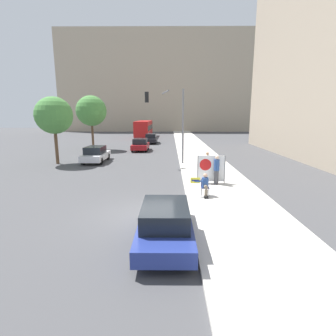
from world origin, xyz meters
TOP-DOWN VIEW (x-y plane):
  - ground_plane at (0.00, 0.00)m, footprint 160.00×160.00m
  - sidewalk_curb at (4.07, 15.00)m, footprint 4.29×90.00m
  - building_backdrop_far at (-2.00, 64.57)m, footprint 52.00×12.00m
  - seated_protester at (2.90, 2.39)m, footprint 0.98×0.77m
  - jogger_on_sidewalk at (3.91, 4.81)m, footprint 0.34×0.34m
  - pedestrian_behind at (3.66, 7.10)m, footprint 0.34×0.34m
  - protest_banner at (3.61, 5.06)m, footprint 1.73×0.06m
  - traffic_light_pole at (1.10, 11.67)m, footprint 3.27×3.04m
  - parked_car_curbside at (0.93, -2.41)m, footprint 1.80×4.37m
  - car_on_road_nearest at (-5.81, 13.18)m, footprint 1.80×4.37m
  - car_on_road_midblock at (-2.55, 21.13)m, footprint 1.88×4.16m
  - car_on_road_distant at (-1.86, 29.74)m, footprint 1.77×4.69m
  - city_bus_on_road at (-3.98, 40.30)m, footprint 2.51×11.94m
  - street_tree_near_curb at (-9.00, 12.27)m, footprint 3.20×3.20m
  - street_tree_midblock at (-8.56, 21.87)m, footprint 3.68×3.68m

SIDE VIEW (x-z plane):
  - ground_plane at x=0.00m, z-range 0.00..0.00m
  - sidewalk_curb at x=4.07m, z-range 0.00..0.14m
  - parked_car_curbside at x=0.93m, z-range 0.01..1.38m
  - car_on_road_nearest at x=-5.81m, z-range 0.00..1.47m
  - car_on_road_distant at x=-1.86m, z-range 0.00..1.48m
  - car_on_road_midblock at x=-2.55m, z-range -0.01..1.48m
  - seated_protester at x=2.90m, z-range 0.18..1.36m
  - pedestrian_behind at x=3.66m, z-range 0.16..1.81m
  - jogger_on_sidewalk at x=3.91m, z-range 0.16..1.91m
  - protest_banner at x=3.61m, z-range 0.19..1.92m
  - city_bus_on_road at x=-3.98m, z-range 0.24..3.42m
  - street_tree_near_curb at x=-9.00m, z-range 1.32..7.19m
  - traffic_light_pole at x=1.10m, z-range 1.23..7.53m
  - street_tree_midblock at x=-8.56m, z-range 1.47..8.11m
  - building_backdrop_far at x=-2.00m, z-range 0.00..25.57m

